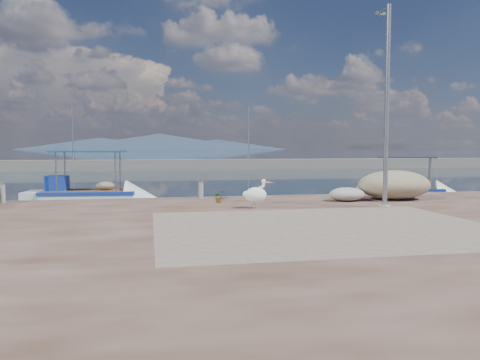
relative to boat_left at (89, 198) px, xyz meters
name	(u,v)px	position (x,y,z in m)	size (l,w,h in m)	color
ground	(262,228)	(6.44, -8.28, -0.23)	(1400.00, 1400.00, 0.00)	#162635
quay	(333,266)	(6.44, -14.28, 0.02)	(44.00, 22.00, 0.50)	#43291D
quay_patch	(325,227)	(7.44, -11.28, 0.28)	(9.00, 7.00, 0.01)	gray
breakwater	(181,165)	(6.44, 31.72, 0.38)	(120.00, 2.20, 7.50)	gray
mountains	(156,142)	(10.83, 641.72, 9.28)	(370.00, 280.00, 22.00)	#28384C
boat_left	(89,198)	(0.00, 0.00, 0.00)	(6.13, 2.46, 2.88)	white
boat_right	(405,193)	(16.20, -0.34, -0.03)	(5.35, 4.04, 2.49)	white
pelican	(256,195)	(6.48, -7.22, 0.75)	(1.05, 0.53, 1.02)	tan
lamp_post	(386,113)	(10.97, -7.87, 3.57)	(0.44, 0.96, 7.00)	gray
bollard_near	(201,188)	(4.92, -3.84, 0.70)	(0.26, 0.26, 0.78)	gray
bollard_far	(2,191)	(-2.69, -3.78, 0.71)	(0.26, 0.26, 0.80)	gray
potted_plant	(219,197)	(5.45, -5.35, 0.50)	(0.41, 0.36, 0.46)	#33722D
net_pile_c	(394,185)	(12.63, -5.55, 0.87)	(3.02, 2.15, 1.18)	#BEB38D
net_pile_d	(347,194)	(10.50, -5.75, 0.54)	(1.43, 1.07, 0.54)	#B7B1AA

